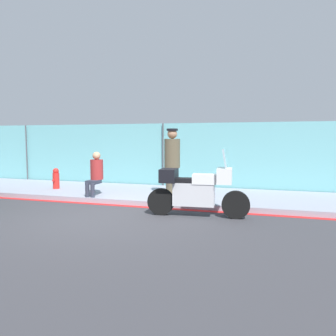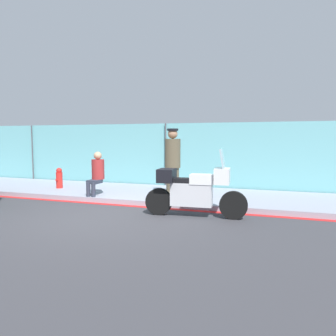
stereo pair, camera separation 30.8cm
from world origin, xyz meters
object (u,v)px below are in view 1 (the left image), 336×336
object	(u,v)px
motorcycle	(196,189)
person_seated_on_curb	(96,171)
fire_hydrant	(56,179)
officer_standing	(172,162)

from	to	relation	value
motorcycle	person_seated_on_curb	xyz separation A→B (m)	(-3.14, 1.13, 0.20)
motorcycle	fire_hydrant	world-z (taller)	motorcycle
officer_standing	motorcycle	bearing A→B (deg)	-57.80
motorcycle	officer_standing	distance (m)	2.00
person_seated_on_curb	fire_hydrant	size ratio (longest dim) A/B	1.86
officer_standing	fire_hydrant	distance (m)	4.01
motorcycle	officer_standing	xyz separation A→B (m)	(-1.04, 1.65, 0.48)
officer_standing	fire_hydrant	bearing A→B (deg)	176.97
motorcycle	fire_hydrant	xyz separation A→B (m)	(-4.99, 1.86, -0.16)
motorcycle	person_seated_on_curb	size ratio (longest dim) A/B	1.86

